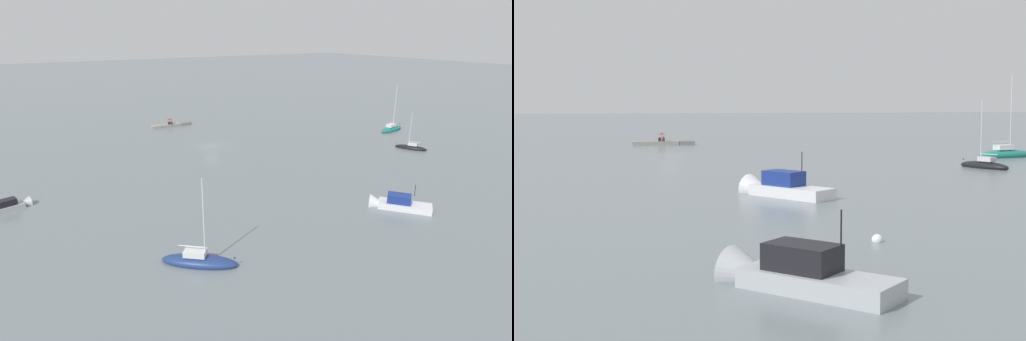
{
  "view_description": "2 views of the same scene",
  "coord_description": "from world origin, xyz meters",
  "views": [
    {
      "loc": [
        33.08,
        68.73,
        20.92
      ],
      "look_at": [
        4.25,
        22.9,
        2.51
      ],
      "focal_mm": 29.06,
      "sensor_mm": 36.0,
      "label": 1
    },
    {
      "loc": [
        2.95,
        88.42,
        6.97
      ],
      "look_at": [
        -6.37,
        35.39,
        1.56
      ],
      "focal_mm": 50.63,
      "sensor_mm": 36.0,
      "label": 2
    }
  ],
  "objects": [
    {
      "name": "ground_plane",
      "position": [
        0.0,
        0.0,
        0.0
      ],
      "size": [
        500.0,
        500.0,
        0.0
      ],
      "primitive_type": "plane",
      "color": "slate"
    },
    {
      "name": "seawall_pier",
      "position": [
        0.0,
        -20.29,
        0.29
      ],
      "size": [
        9.16,
        1.63,
        0.59
      ],
      "color": "slate",
      "rests_on": "ground_plane"
    },
    {
      "name": "person_seated_maroon_left",
      "position": [
        0.02,
        -20.11,
        0.84
      ],
      "size": [
        0.4,
        0.61,
        0.73
      ],
      "rotation": [
        0.0,
        0.0,
        0.01
      ],
      "color": "#1E2333",
      "rests_on": "seawall_pier"
    },
    {
      "name": "person_seated_dark_right",
      "position": [
        0.58,
        -20.14,
        0.84
      ],
      "size": [
        0.4,
        0.61,
        0.73
      ],
      "rotation": [
        0.0,
        0.0,
        0.01
      ],
      "color": "#1E2333",
      "rests_on": "seawall_pier"
    },
    {
      "name": "umbrella_open_red",
      "position": [
        0.3,
        -20.29,
        1.69
      ],
      "size": [
        1.21,
        1.21,
        1.27
      ],
      "color": "black",
      "rests_on": "seawall_pier"
    },
    {
      "name": "sailboat_teal_near",
      "position": [
        -39.3,
        9.39,
        0.37
      ],
      "size": [
        7.69,
        3.53,
        10.06
      ],
      "rotation": [
        0.0,
        0.0,
        1.77
      ],
      "color": "#197266",
      "rests_on": "ground_plane"
    },
    {
      "name": "sailboat_black_mid",
      "position": [
        -30.62,
        21.41,
        0.28
      ],
      "size": [
        3.97,
        5.86,
        7.05
      ],
      "rotation": [
        0.0,
        0.0,
        3.6
      ],
      "color": "black",
      "rests_on": "ground_plane"
    },
    {
      "name": "motorboat_white_near",
      "position": [
        -6.57,
        37.95,
        0.44
      ],
      "size": [
        6.25,
        7.18,
        4.12
      ],
      "rotation": [
        0.0,
        0.0,
        3.8
      ],
      "color": "silver",
      "rests_on": "ground_plane"
    },
    {
      "name": "motorboat_grey_far",
      "position": [
        -2.34,
        63.0,
        0.41
      ],
      "size": [
        6.43,
        6.44,
        3.91
      ],
      "rotation": [
        0.0,
        0.0,
        3.93
      ],
      "color": "#ADB2B7",
      "rests_on": "ground_plane"
    },
    {
      "name": "mooring_buoy_near",
      "position": [
        -8.2,
        55.24,
        0.1
      ],
      "size": [
        0.56,
        0.56,
        0.56
      ],
      "color": "white",
      "rests_on": "ground_plane"
    }
  ]
}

